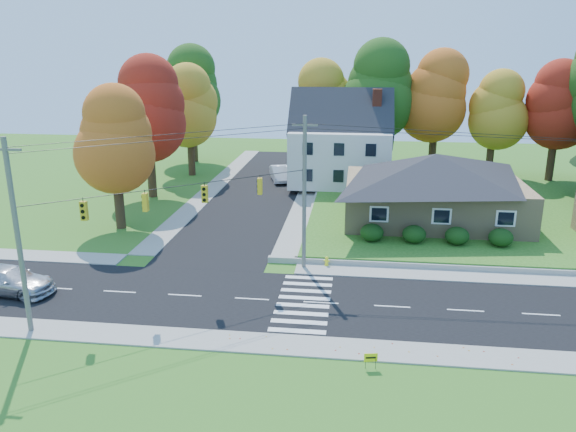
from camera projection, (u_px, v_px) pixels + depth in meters
The scene contains 23 objects.
ground at pixel (321, 303), 31.93m from camera, with size 120.00×120.00×0.00m, color #3D7923.
road_main at pixel (321, 303), 31.93m from camera, with size 90.00×8.00×0.02m, color black.
road_cross at pixel (261, 190), 57.60m from camera, with size 8.00×44.00×0.02m, color black.
sidewalk_north at pixel (326, 269), 36.67m from camera, with size 90.00×2.00×0.08m, color #9C9A90.
sidewalk_south at pixel (314, 347), 27.17m from camera, with size 90.00×2.00×0.08m, color #9C9A90.
lawn at pixel (482, 207), 50.28m from camera, with size 30.00×30.00×0.50m, color #3D7923.
ranch_house at pixel (434, 186), 45.26m from camera, with size 14.60×10.60×5.40m.
colonial_house at pixel (341, 144), 57.24m from camera, with size 10.40×8.40×9.60m.
hedge_row at pixel (435, 235), 40.03m from camera, with size 10.70×1.70×1.27m.
traffic_infrastructure at pixel (321, 210), 31.76m from camera, with size 38.10×10.66×10.00m.
tree_lot_0 at pixel (325, 101), 62.12m from camera, with size 6.72×6.72×12.51m.
tree_lot_1 at pixel (381, 90), 60.08m from camera, with size 7.84×7.84×14.60m.
tree_lot_2 at pixel (436, 96), 60.50m from camera, with size 7.28×7.28×13.56m.
tree_lot_3 at pixel (495, 110), 59.21m from camera, with size 6.16×6.16×11.47m.
tree_lot_4 at pixel (558, 106), 57.36m from camera, with size 6.72×6.72×12.51m.
tree_west_0 at pixel (114, 140), 43.32m from camera, with size 6.16×6.16×11.47m.
tree_west_1 at pixel (147, 109), 52.58m from camera, with size 7.28×7.28×13.56m.
tree_west_2 at pixel (189, 106), 62.15m from camera, with size 6.72×6.72×12.51m.
tree_west_3 at pixel (192, 89), 69.62m from camera, with size 7.84×7.84×14.60m.
silver_sedan at pixel (10, 280), 33.02m from camera, with size 2.21×5.43×1.57m, color #BBBBC2.
white_car at pixel (280, 174), 61.17m from camera, with size 1.71×4.90×1.61m, color silver.
fire_hydrant at pixel (327, 262), 37.23m from camera, with size 0.40×0.31×0.69m.
yard_sign at pixel (371, 358), 25.21m from camera, with size 0.61×0.15×0.77m.
Camera 1 is at (1.77, -29.19, 13.88)m, focal length 35.00 mm.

